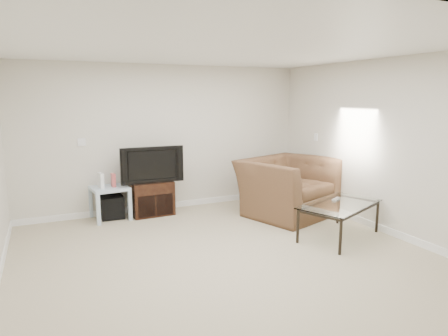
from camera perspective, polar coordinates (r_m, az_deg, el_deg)
name	(u,v)px	position (r m, az deg, el deg)	size (l,w,h in m)	color
floor	(228,259)	(5.02, 0.51, -12.83)	(5.00, 5.00, 0.00)	tan
ceiling	(228,47)	(4.65, 0.56, 16.84)	(5.00, 5.00, 0.00)	white
wall_back	(167,138)	(7.00, -8.19, 4.23)	(5.00, 0.02, 2.50)	silver
wall_right	(386,147)	(6.15, 22.15, 2.78)	(0.02, 5.00, 2.50)	silver
plate_back	(82,142)	(6.73, -19.68, 3.51)	(0.12, 0.02, 0.12)	white
plate_right_switch	(316,137)	(7.33, 12.99, 4.33)	(0.02, 0.09, 0.13)	white
plate_right_outlet	(324,192)	(7.25, 14.13, -3.40)	(0.02, 0.08, 0.12)	white
tv_stand	(152,198)	(6.84, -10.32, -4.21)	(0.68, 0.47, 0.57)	black
dvd_player	(152,187)	(6.76, -10.27, -2.73)	(0.35, 0.24, 0.05)	black
television	(151,164)	(6.69, -10.40, 0.58)	(0.96, 0.19, 0.60)	black
side_table	(110,203)	(6.74, -15.98, -4.79)	(0.55, 0.55, 0.53)	silver
subwoofer	(112,207)	(6.79, -15.73, -5.35)	(0.36, 0.36, 0.36)	black
game_console	(101,180)	(6.60, -17.20, -1.71)	(0.06, 0.18, 0.24)	white
game_case	(113,180)	(6.66, -15.53, -1.68)	(0.06, 0.16, 0.21)	#CC4C4C
recliner	(288,177)	(6.73, 9.19, -1.34)	(1.45, 0.94, 1.27)	brown
coffee_table	(339,221)	(5.88, 16.12, -7.23)	(1.25, 0.71, 0.49)	black
remote	(336,199)	(6.01, 15.72, -4.29)	(0.20, 0.05, 0.02)	#B2B2B7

